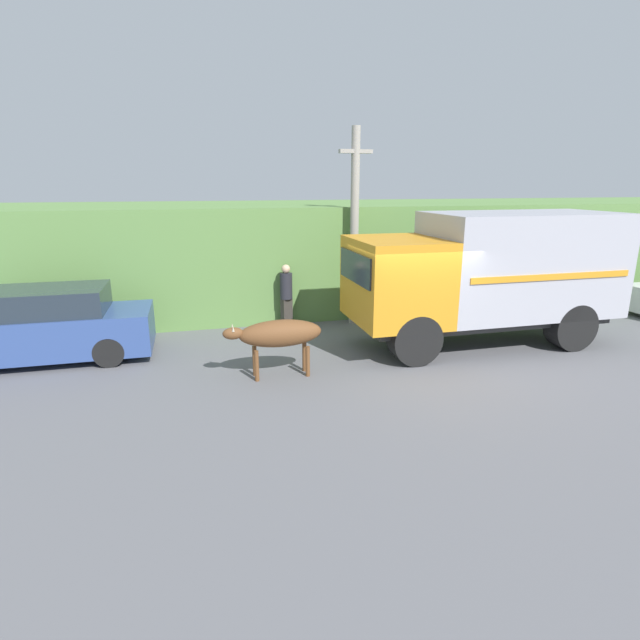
% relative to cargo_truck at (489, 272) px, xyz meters
% --- Properties ---
extents(ground_plane, '(60.00, 60.00, 0.00)m').
position_rel_cargo_truck_xyz_m(ground_plane, '(-2.20, -0.63, -1.80)').
color(ground_plane, slate).
extents(hillside_embankment, '(32.00, 6.10, 3.23)m').
position_rel_cargo_truck_xyz_m(hillside_embankment, '(-2.20, 6.00, -0.18)').
color(hillside_embankment, '#608C47').
rests_on(hillside_embankment, ground_plane).
extents(building_backdrop, '(6.30, 2.70, 3.02)m').
position_rel_cargo_truck_xyz_m(building_backdrop, '(-7.28, 4.36, -0.27)').
color(building_backdrop, '#8CC69E').
rests_on(building_backdrop, ground_plane).
extents(cargo_truck, '(6.55, 2.45, 3.20)m').
position_rel_cargo_truck_xyz_m(cargo_truck, '(0.00, 0.00, 0.00)').
color(cargo_truck, '#2D2D2D').
rests_on(cargo_truck, ground_plane).
extents(brown_cow, '(2.02, 0.56, 1.21)m').
position_rel_cargo_truck_xyz_m(brown_cow, '(-5.34, -0.91, -0.89)').
color(brown_cow, brown).
rests_on(brown_cow, ground_plane).
extents(parked_suv, '(4.62, 1.75, 1.66)m').
position_rel_cargo_truck_xyz_m(parked_suv, '(-10.24, 1.32, -1.00)').
color(parked_suv, '#334C8C').
rests_on(parked_suv, ground_plane).
extents(pedestrian_on_hill, '(0.45, 0.45, 1.76)m').
position_rel_cargo_truck_xyz_m(pedestrian_on_hill, '(-4.50, 2.64, -0.83)').
color(pedestrian_on_hill, '#38332D').
rests_on(pedestrian_on_hill, ground_plane).
extents(utility_pole, '(0.90, 0.23, 5.32)m').
position_rel_cargo_truck_xyz_m(utility_pole, '(-2.57, 2.64, 0.98)').
color(utility_pole, '#9E998E').
rests_on(utility_pole, ground_plane).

